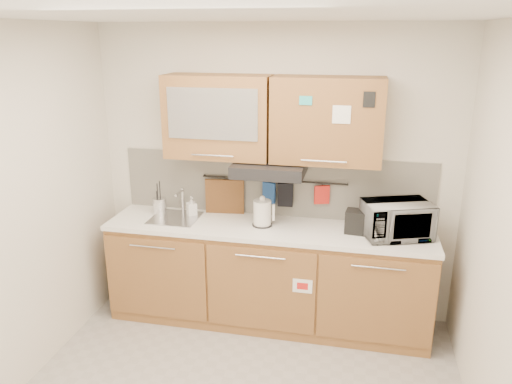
% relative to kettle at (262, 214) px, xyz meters
% --- Properties ---
extents(ceiling, '(3.20, 3.20, 0.00)m').
position_rel_kettle_xyz_m(ceiling, '(0.05, -1.20, 1.57)').
color(ceiling, white).
rests_on(ceiling, wall_back).
extents(wall_back, '(3.20, 0.00, 3.20)m').
position_rel_kettle_xyz_m(wall_back, '(0.05, 0.30, 0.27)').
color(wall_back, silver).
rests_on(wall_back, ground).
extents(wall_left, '(0.00, 3.00, 3.00)m').
position_rel_kettle_xyz_m(wall_left, '(-1.55, -1.20, 0.27)').
color(wall_left, silver).
rests_on(wall_left, ground).
extents(wall_right, '(0.00, 3.00, 3.00)m').
position_rel_kettle_xyz_m(wall_right, '(1.65, -1.20, 0.27)').
color(wall_right, silver).
rests_on(wall_right, ground).
extents(base_cabinet, '(2.80, 0.64, 0.88)m').
position_rel_kettle_xyz_m(base_cabinet, '(0.05, -0.01, -0.62)').
color(base_cabinet, '#AD753D').
rests_on(base_cabinet, floor).
extents(countertop, '(2.82, 0.62, 0.04)m').
position_rel_kettle_xyz_m(countertop, '(0.05, -0.01, -0.13)').
color(countertop, white).
rests_on(countertop, base_cabinet).
extents(backsplash, '(2.80, 0.02, 0.56)m').
position_rel_kettle_xyz_m(backsplash, '(0.05, 0.29, 0.17)').
color(backsplash, silver).
rests_on(backsplash, countertop).
extents(upper_cabinets, '(1.82, 0.37, 0.70)m').
position_rel_kettle_xyz_m(upper_cabinets, '(0.05, 0.12, 0.80)').
color(upper_cabinets, '#AD753D').
rests_on(upper_cabinets, wall_back).
extents(range_hood, '(0.60, 0.46, 0.10)m').
position_rel_kettle_xyz_m(range_hood, '(0.05, 0.05, 0.39)').
color(range_hood, black).
rests_on(range_hood, upper_cabinets).
extents(sink, '(0.42, 0.40, 0.26)m').
position_rel_kettle_xyz_m(sink, '(-0.80, 0.01, -0.10)').
color(sink, silver).
rests_on(sink, countertop).
extents(utensil_rail, '(1.30, 0.02, 0.02)m').
position_rel_kettle_xyz_m(utensil_rail, '(0.05, 0.25, 0.23)').
color(utensil_rail, black).
rests_on(utensil_rail, backsplash).
extents(utensil_crock, '(0.15, 0.15, 0.31)m').
position_rel_kettle_xyz_m(utensil_crock, '(-0.97, 0.08, -0.03)').
color(utensil_crock, silver).
rests_on(utensil_crock, countertop).
extents(kettle, '(0.20, 0.17, 0.27)m').
position_rel_kettle_xyz_m(kettle, '(0.00, 0.00, 0.00)').
color(kettle, silver).
rests_on(kettle, countertop).
extents(toaster, '(0.27, 0.18, 0.19)m').
position_rel_kettle_xyz_m(toaster, '(0.83, 0.00, -0.01)').
color(toaster, black).
rests_on(toaster, countertop).
extents(microwave, '(0.62, 0.52, 0.29)m').
position_rel_kettle_xyz_m(microwave, '(1.11, -0.01, 0.04)').
color(microwave, '#999999').
rests_on(microwave, countertop).
extents(soap_bottle, '(0.11, 0.11, 0.18)m').
position_rel_kettle_xyz_m(soap_bottle, '(-0.68, 0.10, -0.02)').
color(soap_bottle, '#999999').
rests_on(soap_bottle, countertop).
extents(cutting_board, '(0.36, 0.07, 0.44)m').
position_rel_kettle_xyz_m(cutting_board, '(-0.40, 0.23, -0.01)').
color(cutting_board, brown).
rests_on(cutting_board, utensil_rail).
extents(oven_mitt, '(0.12, 0.06, 0.20)m').
position_rel_kettle_xyz_m(oven_mitt, '(0.01, 0.23, 0.11)').
color(oven_mitt, navy).
rests_on(oven_mitt, utensil_rail).
extents(dark_pouch, '(0.14, 0.04, 0.21)m').
position_rel_kettle_xyz_m(dark_pouch, '(0.16, 0.23, 0.11)').
color(dark_pouch, black).
rests_on(dark_pouch, utensil_rail).
extents(pot_holder, '(0.13, 0.06, 0.16)m').
position_rel_kettle_xyz_m(pot_holder, '(0.48, 0.23, 0.13)').
color(pot_holder, red).
rests_on(pot_holder, utensil_rail).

